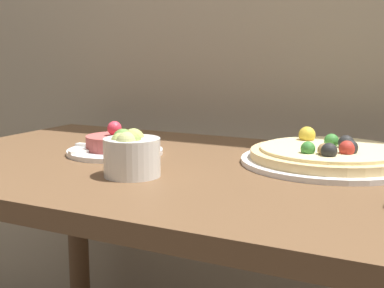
{
  "coord_description": "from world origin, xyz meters",
  "views": [
    {
      "loc": [
        0.48,
        -0.56,
        0.98
      ],
      "look_at": [
        0.01,
        0.36,
        0.8
      ],
      "focal_mm": 50.0,
      "sensor_mm": 36.0,
      "label": 1
    }
  ],
  "objects": [
    {
      "name": "dining_table",
      "position": [
        0.0,
        0.35,
        0.64
      ],
      "size": [
        1.16,
        0.7,
        0.76
      ],
      "color": "brown",
      "rests_on": "ground_plane"
    },
    {
      "name": "pizza_plate",
      "position": [
        0.25,
        0.48,
        0.77
      ],
      "size": [
        0.35,
        0.35,
        0.06
      ],
      "color": "white",
      "rests_on": "dining_table"
    },
    {
      "name": "tartare_plate",
      "position": [
        -0.19,
        0.38,
        0.77
      ],
      "size": [
        0.21,
        0.21,
        0.07
      ],
      "color": "white",
      "rests_on": "dining_table"
    },
    {
      "name": "small_bowl",
      "position": [
        -0.04,
        0.22,
        0.8
      ],
      "size": [
        0.1,
        0.1,
        0.08
      ],
      "color": "white",
      "rests_on": "dining_table"
    }
  ]
}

